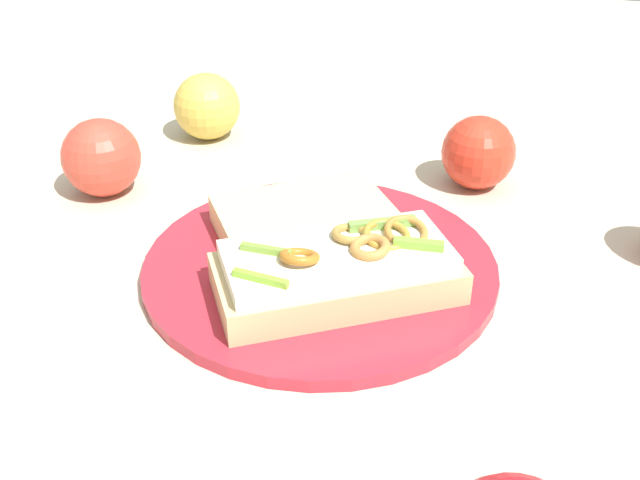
{
  "coord_description": "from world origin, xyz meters",
  "views": [
    {
      "loc": [
        0.13,
        -0.5,
        0.35
      ],
      "look_at": [
        0.0,
        0.0,
        0.03
      ],
      "focal_mm": 42.38,
      "sensor_mm": 36.0,
      "label": 1
    }
  ],
  "objects_px": {
    "plate": "(320,266)",
    "bread_slice_side": "(305,220)",
    "apple_2": "(101,158)",
    "sandwich": "(339,270)",
    "apple_0": "(207,106)",
    "apple_4": "(478,152)"
  },
  "relations": [
    {
      "from": "apple_4",
      "to": "plate",
      "type": "bearing_deg",
      "value": -121.0
    },
    {
      "from": "apple_2",
      "to": "apple_0",
      "type": "bearing_deg",
      "value": 71.87
    },
    {
      "from": "apple_0",
      "to": "apple_4",
      "type": "height_order",
      "value": "apple_0"
    },
    {
      "from": "bread_slice_side",
      "to": "apple_0",
      "type": "distance_m",
      "value": 0.26
    },
    {
      "from": "bread_slice_side",
      "to": "apple_0",
      "type": "xyz_separation_m",
      "value": [
        -0.17,
        0.2,
        0.01
      ]
    },
    {
      "from": "sandwich",
      "to": "apple_4",
      "type": "bearing_deg",
      "value": -141.42
    },
    {
      "from": "apple_2",
      "to": "apple_4",
      "type": "bearing_deg",
      "value": 16.35
    },
    {
      "from": "plate",
      "to": "sandwich",
      "type": "bearing_deg",
      "value": -58.19
    },
    {
      "from": "plate",
      "to": "bread_slice_side",
      "type": "relative_size",
      "value": 1.98
    },
    {
      "from": "apple_0",
      "to": "apple_4",
      "type": "relative_size",
      "value": 1.02
    },
    {
      "from": "plate",
      "to": "apple_2",
      "type": "height_order",
      "value": "apple_2"
    },
    {
      "from": "sandwich",
      "to": "apple_2",
      "type": "distance_m",
      "value": 0.29
    },
    {
      "from": "sandwich",
      "to": "apple_2",
      "type": "height_order",
      "value": "apple_2"
    },
    {
      "from": "plate",
      "to": "apple_2",
      "type": "xyz_separation_m",
      "value": [
        -0.24,
        0.09,
        0.03
      ]
    },
    {
      "from": "plate",
      "to": "apple_4",
      "type": "relative_size",
      "value": 4.01
    },
    {
      "from": "apple_0",
      "to": "apple_4",
      "type": "xyz_separation_m",
      "value": [
        0.3,
        -0.05,
        -0.0
      ]
    },
    {
      "from": "plate",
      "to": "bread_slice_side",
      "type": "bearing_deg",
      "value": 120.15
    },
    {
      "from": "sandwich",
      "to": "apple_0",
      "type": "relative_size",
      "value": 2.74
    },
    {
      "from": "bread_slice_side",
      "to": "apple_2",
      "type": "relative_size",
      "value": 1.94
    },
    {
      "from": "plate",
      "to": "apple_0",
      "type": "distance_m",
      "value": 0.3
    },
    {
      "from": "plate",
      "to": "apple_0",
      "type": "height_order",
      "value": "apple_0"
    },
    {
      "from": "apple_0",
      "to": "apple_2",
      "type": "bearing_deg",
      "value": -108.13
    }
  ]
}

